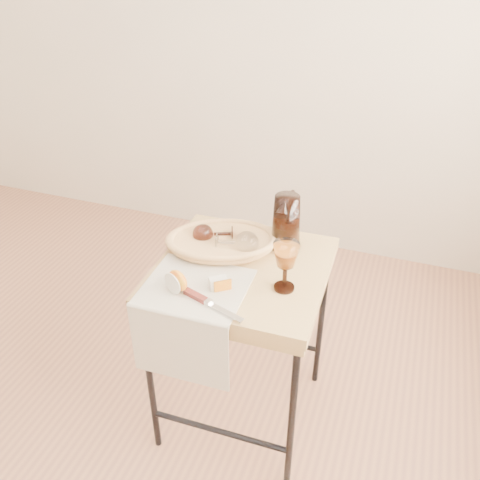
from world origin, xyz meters
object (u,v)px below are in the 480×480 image
at_px(pitcher, 286,222).
at_px(side_table, 242,345).
at_px(tea_towel, 195,287).
at_px(apple_half, 178,281).
at_px(bread_basket, 222,243).
at_px(table_knife, 211,303).
at_px(goblet_lying_b, 234,242).
at_px(wine_goblet, 285,267).
at_px(goblet_lying_a, 215,234).

bearing_deg(pitcher, side_table, -120.80).
bearing_deg(tea_towel, apple_half, -144.35).
xyz_separation_m(bread_basket, table_knife, (0.08, -0.31, -0.01)).
relative_size(goblet_lying_b, pitcher, 0.57).
distance_m(tea_towel, wine_goblet, 0.30).
bearing_deg(goblet_lying_b, table_knife, -97.66).
bearing_deg(tea_towel, table_knife, -42.72).
relative_size(side_table, tea_towel, 2.22).
bearing_deg(pitcher, tea_towel, -121.43).
height_order(wine_goblet, apple_half, wine_goblet).
height_order(side_table, goblet_lying_b, goblet_lying_b).
height_order(bread_basket, goblet_lying_a, goblet_lying_a).
xyz_separation_m(bread_basket, goblet_lying_a, (-0.03, 0.02, 0.02)).
bearing_deg(pitcher, table_knife, -106.65).
relative_size(bread_basket, goblet_lying_a, 2.91).
bearing_deg(tea_towel, pitcher, 56.80).
distance_m(pitcher, table_knife, 0.43).
bearing_deg(wine_goblet, side_table, 157.80).
bearing_deg(apple_half, side_table, 76.63).
height_order(goblet_lying_b, table_knife, goblet_lying_b).
xyz_separation_m(apple_half, table_knife, (0.13, -0.04, -0.03)).
height_order(tea_towel, goblet_lying_b, goblet_lying_b).
xyz_separation_m(side_table, goblet_lying_b, (-0.05, 0.06, 0.42)).
distance_m(goblet_lying_a, wine_goblet, 0.34).
bearing_deg(table_knife, pitcher, 91.72).
distance_m(tea_towel, pitcher, 0.41).
bearing_deg(side_table, pitcher, 58.99).
distance_m(goblet_lying_b, apple_half, 0.27).
distance_m(goblet_lying_a, apple_half, 0.29).
bearing_deg(goblet_lying_b, side_table, -62.06).
bearing_deg(goblet_lying_a, apple_half, 66.23).
height_order(tea_towel, pitcher, pitcher).
xyz_separation_m(tea_towel, table_knife, (0.08, -0.07, 0.01)).
xyz_separation_m(side_table, bread_basket, (-0.10, 0.08, 0.39)).
relative_size(goblet_lying_a, wine_goblet, 0.70).
bearing_deg(side_table, table_knife, -94.71).
xyz_separation_m(goblet_lying_a, goblet_lying_b, (0.08, -0.04, 0.01)).
xyz_separation_m(bread_basket, goblet_lying_b, (0.05, -0.02, 0.03)).
xyz_separation_m(side_table, tea_towel, (-0.10, -0.16, 0.37)).
distance_m(tea_towel, goblet_lying_b, 0.23).
distance_m(goblet_lying_b, wine_goblet, 0.25).
relative_size(tea_towel, pitcher, 1.36).
relative_size(tea_towel, bread_basket, 0.93).
relative_size(apple_half, table_knife, 0.35).
height_order(bread_basket, apple_half, apple_half).
height_order(goblet_lying_a, pitcher, pitcher).
bearing_deg(goblet_lying_b, bread_basket, 144.64).
relative_size(bread_basket, apple_half, 4.53).
bearing_deg(goblet_lying_b, tea_towel, -117.27).
bearing_deg(bread_basket, wine_goblet, -50.72).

